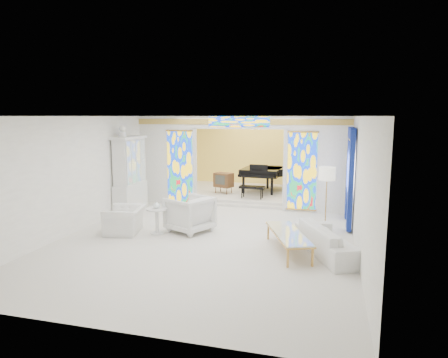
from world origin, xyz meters
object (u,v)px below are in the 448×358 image
(sofa, at_px, (331,240))
(tv_console, at_px, (224,180))
(armchair_left, at_px, (125,220))
(grand_piano, at_px, (266,172))
(china_cabinet, at_px, (130,175))
(armchair_right, at_px, (190,214))
(coffee_table, at_px, (288,234))

(sofa, bearing_deg, tv_console, 11.00)
(armchair_left, height_order, grand_piano, grand_piano)
(china_cabinet, relative_size, grand_piano, 1.00)
(armchair_left, relative_size, sofa, 0.47)
(china_cabinet, distance_m, tv_console, 3.67)
(sofa, distance_m, tv_console, 6.59)
(armchair_right, distance_m, coffee_table, 2.83)
(armchair_left, relative_size, grand_piano, 0.38)
(tv_console, bearing_deg, armchair_left, -84.47)
(china_cabinet, height_order, armchair_left, china_cabinet)
(armchair_left, distance_m, coffee_table, 4.26)
(armchair_left, height_order, sofa, armchair_left)
(armchair_right, bearing_deg, tv_console, -150.68)
(sofa, relative_size, grand_piano, 0.81)
(china_cabinet, relative_size, tv_console, 3.60)
(armchair_right, bearing_deg, china_cabinet, -96.72)
(armchair_right, xyz_separation_m, tv_console, (-0.27, 4.45, 0.20))
(armchair_left, bearing_deg, china_cabinet, -167.40)
(sofa, bearing_deg, grand_piano, -3.51)
(coffee_table, bearing_deg, armchair_right, 160.44)
(sofa, height_order, tv_console, tv_console)
(armchair_right, relative_size, coffee_table, 0.50)
(armchair_left, relative_size, coffee_table, 0.50)
(grand_piano, bearing_deg, coffee_table, -72.83)
(tv_console, bearing_deg, sofa, -33.93)
(coffee_table, relative_size, tv_console, 2.75)
(armchair_left, xyz_separation_m, tv_console, (1.30, 5.00, 0.33))
(china_cabinet, height_order, armchair_right, china_cabinet)
(coffee_table, bearing_deg, tv_console, 118.57)
(armchair_left, relative_size, tv_console, 1.38)
(armchair_right, relative_size, grand_piano, 0.38)
(tv_console, bearing_deg, coffee_table, -41.29)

